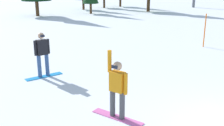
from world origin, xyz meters
name	(u,v)px	position (x,y,z in m)	size (l,w,h in m)	color
snowboarder_midground	(117,88)	(-2.64, 2.61, 0.89)	(0.98, 1.53, 1.91)	pink
snowboarder_background	(42,54)	(-3.66, 6.91, 0.94)	(1.51, 0.53, 1.77)	#1E8CD8
trail_marker_pole	(205,30)	(5.70, 7.86, 0.94)	(0.06, 0.06, 1.88)	orange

